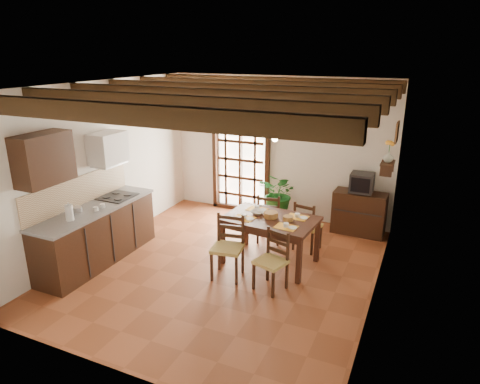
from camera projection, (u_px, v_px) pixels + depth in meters
The scene contains 25 objects.
ground_plane at pixel (224, 268), 6.73m from camera, with size 5.00×5.00×0.00m, color brown.
room_shell at pixel (222, 155), 6.15m from camera, with size 4.52×5.02×2.81m.
ceiling_beams at pixel (221, 94), 5.88m from camera, with size 4.50×4.34×0.20m.
french_door at pixel (241, 156), 8.78m from camera, with size 1.26×0.11×2.32m.
kitchen_counter at pixel (97, 234), 6.82m from camera, with size 0.64×2.25×1.38m.
upper_cabinet at pixel (44, 159), 5.82m from camera, with size 0.35×0.80×0.70m, color black.
range_hood at pixel (108, 149), 6.93m from camera, with size 0.38×0.60×0.54m.
counter_items at pixel (98, 203), 6.75m from camera, with size 0.50×1.43×0.25m.
dining_table at pixel (271, 224), 6.70m from camera, with size 1.49×1.03×0.77m.
chair_near_left at pixel (228, 258), 6.39m from camera, with size 0.50×0.48×0.96m.
chair_near_right at pixel (271, 272), 6.07m from camera, with size 0.49×0.48×0.87m.
chair_far_left at pixel (270, 226), 7.59m from camera, with size 0.48×0.46×0.90m.
chair_far_right at pixel (307, 235), 7.27m from camera, with size 0.47×0.46×0.87m.
table_setting at pixel (271, 215), 6.66m from camera, with size 1.03×0.69×0.10m.
table_bowl at pixel (258, 212), 6.82m from camera, with size 0.22×0.22×0.05m, color white.
sideboard at pixel (359, 213), 7.88m from camera, with size 0.94×0.42×0.80m, color black.
crt_tv at pixel (362, 183), 7.68m from camera, with size 0.41×0.38×0.35m.
fuse_box at pixel (357, 137), 7.74m from camera, with size 0.25×0.03×0.32m, color white.
plant_pot at pixel (279, 218), 8.42m from camera, with size 0.37×0.37×0.23m, color maroon.
potted_plant at pixel (280, 196), 8.27m from camera, with size 2.00×1.71×2.23m, color #144C19.
wall_shelf at pixel (387, 165), 6.81m from camera, with size 0.20×0.42×0.20m.
shelf_vase at pixel (388, 157), 6.76m from camera, with size 0.15×0.15×0.15m, color #B2BFB2.
shelf_flowers at pixel (390, 144), 6.70m from camera, with size 0.14×0.14×0.36m.
framed_picture at pixel (397, 132), 6.60m from camera, with size 0.03×0.32×0.32m.
pendant_lamp at pixel (275, 134), 6.34m from camera, with size 0.36×0.36×0.84m.
Camera 1 is at (2.69, -5.37, 3.28)m, focal length 32.00 mm.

